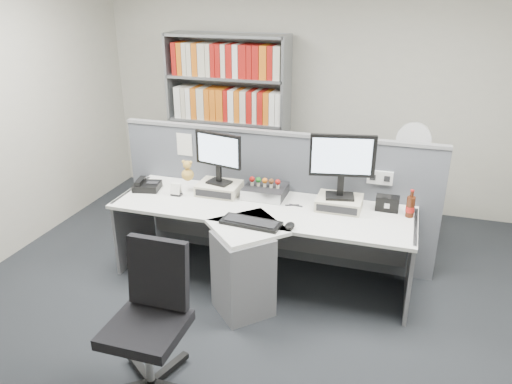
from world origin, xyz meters
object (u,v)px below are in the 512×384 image
(desk, at_px, (254,245))
(shelving_unit, at_px, (229,123))
(filing_cabinet, at_px, (405,208))
(monitor_right, at_px, (342,161))
(keyboard, at_px, (251,223))
(desk_calendar, at_px, (176,190))
(office_chair, at_px, (151,316))
(cola_bottle, at_px, (410,207))
(mouse, at_px, (290,226))
(speaker, at_px, (387,203))
(monitor_left, at_px, (218,154))
(desktop_pc, at_px, (265,191))
(desk_phone, at_px, (147,186))
(desk_fan, at_px, (413,143))

(desk, height_order, shelving_unit, shelving_unit)
(filing_cabinet, bearing_deg, shelving_unit, 167.93)
(monitor_right, xyz_separation_m, shelving_unit, (-1.54, 1.46, -0.17))
(keyboard, xyz_separation_m, desk_calendar, (-0.83, 0.36, 0.03))
(keyboard, height_order, office_chair, office_chair)
(cola_bottle, bearing_deg, monitor_right, -179.62)
(mouse, relative_size, speaker, 0.63)
(desk, height_order, cola_bottle, cola_bottle)
(mouse, relative_size, desk_calendar, 1.04)
(monitor_right, bearing_deg, speaker, 10.76)
(cola_bottle, relative_size, office_chair, 0.24)
(speaker, bearing_deg, keyboard, -149.54)
(monitor_left, xyz_separation_m, desk_calendar, (-0.36, -0.16, -0.33))
(cola_bottle, relative_size, filing_cabinet, 0.34)
(monitor_left, bearing_deg, desktop_pc, 8.44)
(mouse, bearing_deg, desk_calendar, 163.38)
(desk_phone, height_order, desk_calendar, desk_calendar)
(filing_cabinet, bearing_deg, desk, -130.61)
(desk_phone, relative_size, desk_fan, 0.48)
(desk, distance_m, desktop_pc, 0.55)
(monitor_left, bearing_deg, desk_calendar, -155.66)
(monitor_left, bearing_deg, speaker, 2.88)
(keyboard, distance_m, shelving_unit, 2.20)
(shelving_unit, bearing_deg, desk_fan, -12.08)
(desk_phone, relative_size, desk_calendar, 2.31)
(keyboard, relative_size, mouse, 4.12)
(filing_cabinet, bearing_deg, desk_phone, -154.19)
(speaker, bearing_deg, monitor_right, -169.24)
(monitor_left, bearing_deg, desk_fan, 31.52)
(desk, distance_m, desk_fan, 1.94)
(monitor_left, relative_size, desk_fan, 0.84)
(desktop_pc, relative_size, shelving_unit, 0.18)
(desktop_pc, distance_m, desk_calendar, 0.81)
(keyboard, height_order, desk_fan, desk_fan)
(cola_bottle, height_order, desk_fan, desk_fan)
(desk_calendar, bearing_deg, cola_bottle, 4.64)
(monitor_left, height_order, office_chair, monitor_left)
(mouse, bearing_deg, desk_phone, 165.25)
(monitor_right, distance_m, desktop_pc, 0.78)
(monitor_right, distance_m, desk_fan, 1.16)
(mouse, bearing_deg, office_chair, -120.07)
(speaker, bearing_deg, filing_cabinet, 80.28)
(mouse, xyz_separation_m, cola_bottle, (0.89, 0.51, 0.07))
(desk_fan, bearing_deg, monitor_left, -148.48)
(cola_bottle, bearing_deg, office_chair, -133.53)
(desk, relative_size, speaker, 13.50)
(keyboard, distance_m, desk_phone, 1.23)
(desk, height_order, desk_fan, desk_fan)
(filing_cabinet, xyz_separation_m, desk_fan, (-0.00, -0.00, 0.70))
(desktop_pc, relative_size, desk_calendar, 3.16)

